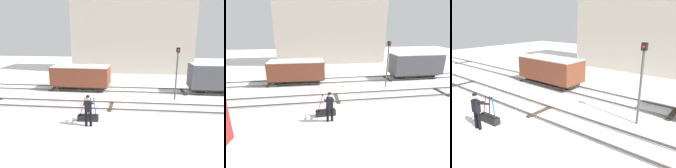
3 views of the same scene
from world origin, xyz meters
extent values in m
plane|color=white|center=(0.00, 0.00, 0.00)|extent=(60.00, 60.00, 0.00)
cube|color=#4C4742|center=(0.00, -0.72, 0.13)|extent=(44.00, 0.07, 0.10)
cube|color=#4C4742|center=(0.00, 0.72, 0.13)|extent=(44.00, 0.07, 0.10)
cube|color=#423323|center=(-8.80, 0.00, 0.04)|extent=(0.24, 1.94, 0.08)
cube|color=#423323|center=(0.00, 0.00, 0.04)|extent=(0.24, 1.94, 0.08)
cube|color=#4C4742|center=(0.00, 3.64, 0.13)|extent=(44.00, 0.07, 0.10)
cube|color=#4C4742|center=(0.00, 5.08, 0.13)|extent=(44.00, 0.07, 0.10)
cube|color=#423323|center=(-17.60, 4.36, 0.04)|extent=(0.24, 1.94, 0.08)
cube|color=#423323|center=(-5.87, 4.36, 0.04)|extent=(0.24, 1.94, 0.08)
cube|color=#423323|center=(5.87, 4.36, 0.04)|extent=(0.24, 1.94, 0.08)
cube|color=black|center=(-1.09, -2.51, 0.18)|extent=(1.26, 0.45, 0.36)
cube|color=black|center=(-1.09, -2.51, 0.39)|extent=(1.13, 0.28, 0.06)
cylinder|color=red|center=(-1.39, -2.53, 0.86)|extent=(0.37, 0.08, 1.02)
sphere|color=black|center=(-1.24, -2.52, 1.36)|extent=(0.09, 0.09, 0.09)
cylinder|color=black|center=(-1.00, -2.51, 0.88)|extent=(0.23, 0.07, 1.05)
sphere|color=black|center=(-0.92, -2.50, 1.40)|extent=(0.09, 0.09, 0.09)
cylinder|color=#1E47B7|center=(-0.68, -2.48, 0.88)|extent=(0.17, 0.07, 1.05)
sphere|color=black|center=(-0.74, -2.49, 1.40)|extent=(0.09, 0.09, 0.09)
cylinder|color=black|center=(-1.03, -3.26, 0.43)|extent=(0.15, 0.15, 0.86)
cylinder|color=black|center=(-0.77, -3.24, 0.43)|extent=(0.15, 0.15, 0.86)
cube|color=black|center=(-0.90, -3.25, 1.17)|extent=(0.40, 0.27, 0.61)
sphere|color=tan|center=(-0.90, -3.25, 1.63)|extent=(0.23, 0.23, 0.23)
sphere|color=black|center=(-0.90, -3.25, 1.73)|extent=(0.21, 0.21, 0.21)
cylinder|color=black|center=(-1.13, -2.99, 1.22)|extent=(0.15, 0.59, 0.26)
cylinder|color=black|center=(-0.71, -2.97, 1.25)|extent=(0.15, 0.58, 0.31)
cylinder|color=#4C4C4C|center=(4.76, 2.11, 1.84)|extent=(0.12, 0.12, 3.68)
cube|color=black|center=(4.76, 2.11, 3.86)|extent=(0.24, 0.24, 0.36)
sphere|color=red|center=(4.76, 1.98, 3.86)|extent=(0.14, 0.14, 0.14)
cube|color=beige|center=(1.16, 14.76, 5.67)|extent=(15.08, 5.16, 11.33)
cube|color=#2D2B28|center=(-3.20, 4.36, 0.40)|extent=(4.90, 1.43, 0.20)
cube|color=brown|center=(-3.20, 4.36, 1.31)|extent=(5.18, 2.31, 1.63)
cube|color=white|center=(-3.20, 4.36, 2.16)|extent=(5.07, 2.22, 0.06)
cylinder|color=black|center=(-4.88, 3.79, 0.35)|extent=(0.70, 0.12, 0.70)
cylinder|color=black|center=(-4.85, 5.00, 0.35)|extent=(0.70, 0.12, 0.70)
cylinder|color=black|center=(-1.54, 3.71, 0.35)|extent=(0.70, 0.12, 0.70)
cylinder|color=black|center=(-1.52, 4.92, 0.35)|extent=(0.70, 0.12, 0.70)
camera|label=1|loc=(1.57, -14.11, 5.16)|focal=34.14mm
camera|label=2|loc=(-1.83, -12.56, 5.44)|focal=28.87mm
camera|label=3|loc=(8.26, -7.92, 5.05)|focal=34.98mm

